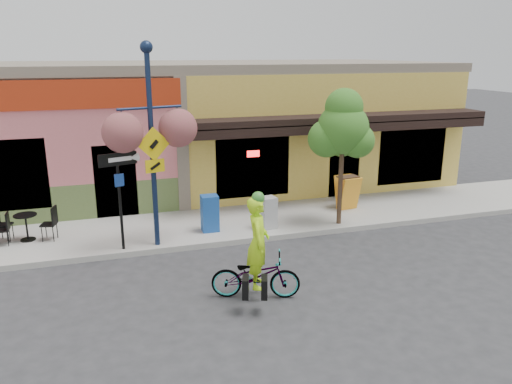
% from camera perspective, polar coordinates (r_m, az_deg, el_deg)
% --- Properties ---
extents(ground, '(90.00, 90.00, 0.00)m').
position_cam_1_polar(ground, '(12.73, -1.05, -6.81)').
color(ground, '#2D2D30').
rests_on(ground, ground).
extents(sidewalk, '(24.00, 3.00, 0.15)m').
position_cam_1_polar(sidewalk, '(14.50, -3.27, -3.62)').
color(sidewalk, '#9E9B93').
rests_on(sidewalk, ground).
extents(curb, '(24.00, 0.12, 0.15)m').
position_cam_1_polar(curb, '(13.19, -1.73, -5.63)').
color(curb, '#A8A59E').
rests_on(curb, ground).
extents(building, '(18.20, 8.20, 4.50)m').
position_cam_1_polar(building, '(19.25, -7.40, 7.79)').
color(building, '#CC656A').
rests_on(building, ground).
extents(bicycle, '(1.92, 1.17, 0.95)m').
position_cam_1_polar(bicycle, '(10.32, -0.04, -9.54)').
color(bicycle, maroon).
rests_on(bicycle, ground).
extents(cyclist_rider, '(0.65, 0.80, 1.90)m').
position_cam_1_polar(cyclist_rider, '(10.14, 0.23, -7.09)').
color(cyclist_rider, '#BAF81A').
rests_on(cyclist_rider, ground).
extents(lamp_post, '(1.70, 1.02, 4.99)m').
position_cam_1_polar(lamp_post, '(12.33, -11.79, 4.98)').
color(lamp_post, '#13213E').
rests_on(lamp_post, sidewalk).
extents(one_way_sign, '(0.95, 0.47, 2.44)m').
position_cam_1_polar(one_way_sign, '(12.53, -15.27, -1.10)').
color(one_way_sign, black).
rests_on(one_way_sign, sidewalk).
extents(cafe_set_right, '(1.67, 1.13, 0.91)m').
position_cam_1_polar(cafe_set_right, '(14.19, -24.79, -3.29)').
color(cafe_set_right, black).
rests_on(cafe_set_right, sidewalk).
extents(newspaper_box_blue, '(0.45, 0.40, 1.00)m').
position_cam_1_polar(newspaper_box_blue, '(13.61, -5.30, -2.43)').
color(newspaper_box_blue, '#1A4B9E').
rests_on(newspaper_box_blue, sidewalk).
extents(newspaper_box_grey, '(0.48, 0.45, 0.89)m').
position_cam_1_polar(newspaper_box_grey, '(13.79, 1.38, -2.37)').
color(newspaper_box_grey, '#A8A8A8').
rests_on(newspaper_box_grey, sidewalk).
extents(street_tree, '(1.66, 1.66, 3.85)m').
position_cam_1_polar(street_tree, '(13.97, 9.77, 3.95)').
color(street_tree, '#3D7A26').
rests_on(street_tree, sidewalk).
extents(sandwich_board, '(0.68, 0.54, 1.05)m').
position_cam_1_polar(sandwich_board, '(15.55, 10.80, -0.22)').
color(sandwich_board, '#FFA628').
rests_on(sandwich_board, sidewalk).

